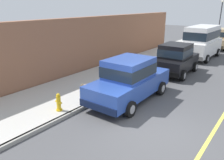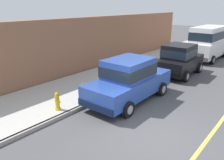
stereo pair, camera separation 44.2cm
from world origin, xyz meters
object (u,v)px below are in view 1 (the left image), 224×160
Objects in this scene: car_blue_sedan at (129,79)px; car_white_van at (202,41)px; car_black_hatchback at (176,59)px; fire_hydrant at (59,103)px; car_tan_sedan at (219,38)px; street_lamp at (221,15)px; dog_tan at (88,86)px.

car_white_van reaches higher than car_blue_sedan.
car_black_hatchback is (0.08, 5.11, -0.01)m from car_blue_sedan.
car_blue_sedan is 5.11m from car_black_hatchback.
fire_hydrant is (-1.44, -2.84, -0.51)m from car_blue_sedan.
car_tan_sedan is (0.09, 5.49, -0.41)m from car_white_van.
street_lamp is (0.10, 24.73, 2.43)m from fire_hydrant.
street_lamp is at bearing 89.77° from fire_hydrant.
car_white_van is at bearing -83.29° from street_lamp.
car_blue_sedan is at bearing -86.49° from street_lamp.
car_tan_sedan is 16.83m from dog_tan.
car_black_hatchback is 0.83× the size of car_tan_sedan.
dog_tan is at bearing -99.53° from car_white_van.
car_white_van is 11.49m from street_lamp.
car_black_hatchback is 0.87× the size of street_lamp.
car_tan_sedan is at bearing 90.04° from car_black_hatchback.
fire_hydrant is at bearing -100.87° from car_black_hatchback.
car_blue_sedan reaches higher than dog_tan.
car_tan_sedan is 1.05× the size of street_lamp.
car_blue_sedan is at bearing -89.93° from car_white_van.
fire_hydrant is 24.84m from street_lamp.
car_white_van is 5.51m from car_tan_sedan.
dog_tan is at bearing 101.64° from fire_hydrant.
street_lamp is at bearing 103.68° from car_tan_sedan.
car_black_hatchback is 10.95m from car_tan_sedan.
car_blue_sedan is 6.77× the size of dog_tan.
car_black_hatchback is at bearing 79.13° from fire_hydrant.
car_blue_sedan is 6.37× the size of fire_hydrant.
dog_tan is 2.24m from fire_hydrant.
car_white_van is at bearing 91.00° from car_black_hatchback.
fire_hydrant is (-1.43, -13.41, -0.92)m from car_white_van.
car_black_hatchback reaches higher than dog_tan.
car_black_hatchback is 16.95m from street_lamp.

